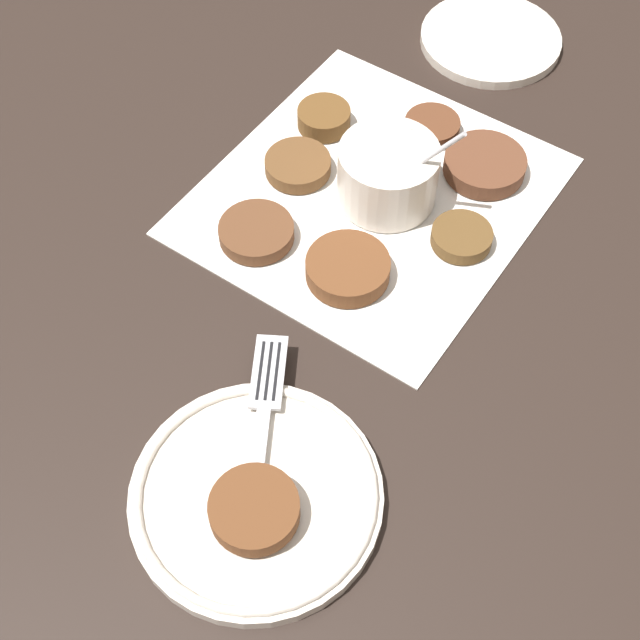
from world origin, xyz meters
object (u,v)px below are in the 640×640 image
Objects in this scene: serving_plate at (256,496)px; extra_saucer at (490,39)px; fritter_on_plate at (254,509)px; fork at (264,411)px; sauce_bowl at (388,176)px.

serving_plate is 1.25× the size of extra_saucer.
fritter_on_plate is 0.41× the size of fork.
serving_plate reaches higher than extra_saucer.
sauce_bowl is at bearing 17.82° from fritter_on_plate.
serving_plate is at bearing -146.84° from fork.
extra_saucer is (0.63, 0.14, -0.00)m from serving_plate.
serving_plate is 1.19× the size of fork.
sauce_bowl is at bearing 12.65° from fork.
fritter_on_plate is 0.09m from fork.
serving_plate is 0.64m from extra_saucer.
extra_saucer is at bearing 12.94° from serving_plate.
fritter_on_plate reaches higher than fork.
fork is at bearing 33.16° from serving_plate.
sauce_bowl is at bearing 16.74° from serving_plate.
serving_plate is 0.03m from fritter_on_plate.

